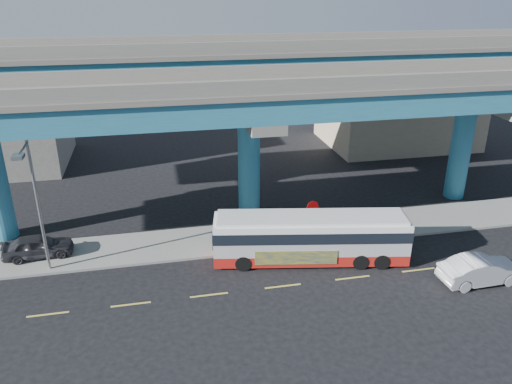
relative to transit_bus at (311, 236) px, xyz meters
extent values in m
plane|color=black|center=(-2.26, -2.07, -1.58)|extent=(120.00, 120.00, 0.00)
cube|color=gray|center=(-2.26, 3.43, -1.50)|extent=(70.00, 4.00, 0.15)
cube|color=#D8C64C|center=(-14.26, -2.37, -1.57)|extent=(2.00, 0.12, 0.01)
cube|color=#D8C64C|center=(-10.26, -2.37, -1.57)|extent=(2.00, 0.12, 0.01)
cube|color=#D8C64C|center=(-6.26, -2.37, -1.57)|extent=(2.00, 0.12, 0.01)
cube|color=#D8C64C|center=(-2.26, -2.37, -1.57)|extent=(2.00, 0.12, 0.01)
cube|color=#D8C64C|center=(1.74, -2.37, -1.57)|extent=(2.00, 0.12, 0.01)
cube|color=#D8C64C|center=(5.74, -2.37, -1.57)|extent=(2.00, 0.12, 0.01)
cube|color=#D8C64C|center=(9.74, -2.37, -1.57)|extent=(2.00, 0.12, 0.01)
cylinder|color=#236885|center=(-2.26, 6.93, 2.12)|extent=(1.50, 1.50, 7.40)
cube|color=gray|center=(-2.26, 6.93, 6.12)|extent=(2.00, 12.00, 0.60)
cube|color=gray|center=(-2.26, 10.43, 7.02)|extent=(1.80, 5.00, 1.20)
cylinder|color=#236885|center=(13.74, 6.93, 2.12)|extent=(1.50, 1.50, 7.40)
cube|color=gray|center=(13.74, 6.93, 6.12)|extent=(2.00, 12.00, 0.60)
cube|color=gray|center=(13.74, 10.43, 7.02)|extent=(1.80, 5.00, 1.20)
cube|color=#236885|center=(-2.26, 3.43, 7.12)|extent=(52.00, 5.00, 1.40)
cube|color=gray|center=(-2.26, 3.43, 7.97)|extent=(52.00, 5.40, 0.30)
cube|color=gray|center=(-2.26, 0.93, 8.52)|extent=(52.00, 0.25, 0.80)
cube|color=gray|center=(-2.26, 5.93, 8.52)|extent=(52.00, 0.25, 0.80)
cube|color=#236885|center=(-2.26, 10.43, 8.32)|extent=(52.00, 5.00, 1.40)
cube|color=gray|center=(-2.26, 10.43, 9.17)|extent=(52.00, 5.40, 0.30)
cube|color=gray|center=(-2.26, 7.93, 9.72)|extent=(52.00, 0.25, 0.80)
cube|color=gray|center=(-2.26, 12.93, 9.72)|extent=(52.00, 0.25, 0.80)
cube|color=tan|center=(15.74, 20.93, 1.92)|extent=(14.00, 10.00, 7.00)
cube|color=black|center=(15.74, 15.83, 4.02)|extent=(12.00, 0.25, 1.20)
cube|color=#A01913|center=(-0.01, 0.01, -1.07)|extent=(11.38, 4.38, 0.65)
cube|color=silver|center=(-0.01, 0.01, -0.04)|extent=(11.38, 4.38, 1.39)
cube|color=black|center=(-0.01, 0.01, 0.42)|extent=(11.45, 4.44, 0.65)
cube|color=silver|center=(-0.01, 0.01, 0.93)|extent=(11.38, 4.38, 0.37)
cube|color=silver|center=(-0.01, 0.01, 1.21)|extent=(10.94, 4.06, 0.19)
cube|color=black|center=(5.48, -1.02, 0.28)|extent=(0.45, 2.09, 1.11)
cube|color=black|center=(-5.51, 1.03, 0.28)|extent=(0.45, 2.09, 1.11)
cube|color=#11264D|center=(-1.15, -1.01, -0.72)|extent=(4.57, 0.90, 0.84)
cylinder|color=black|center=(-4.04, -0.33, -1.11)|extent=(0.96, 0.44, 0.93)
cylinder|color=black|center=(-3.65, 1.77, -1.11)|extent=(0.96, 0.44, 0.93)
cylinder|color=black|center=(2.53, -1.56, -1.11)|extent=(0.96, 0.44, 0.93)
cylinder|color=black|center=(2.92, 0.54, -1.11)|extent=(0.96, 0.44, 0.93)
cylinder|color=black|center=(3.71, -1.78, -1.11)|extent=(0.96, 0.44, 0.93)
cylinder|color=black|center=(4.11, 0.32, -1.11)|extent=(0.96, 0.44, 0.93)
imported|color=silver|center=(8.36, -4.20, -0.82)|extent=(1.79, 4.67, 1.52)
imported|color=#2E2E34|center=(-15.64, 3.51, -0.75)|extent=(2.26, 4.23, 1.35)
cylinder|color=gray|center=(-14.81, 1.93, 2.38)|extent=(0.16, 0.16, 7.62)
cylinder|color=gray|center=(-14.81, 0.90, 5.98)|extent=(0.12, 2.06, 0.12)
cube|color=gray|center=(-14.81, -0.13, 5.93)|extent=(0.50, 0.70, 0.18)
cylinder|color=gray|center=(0.77, 2.13, -0.25)|extent=(0.06, 0.06, 2.34)
cylinder|color=#B20A0A|center=(0.77, 2.10, 0.86)|extent=(0.81, 0.12, 0.81)
camera|label=1|loc=(-8.42, -24.43, 13.49)|focal=35.00mm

